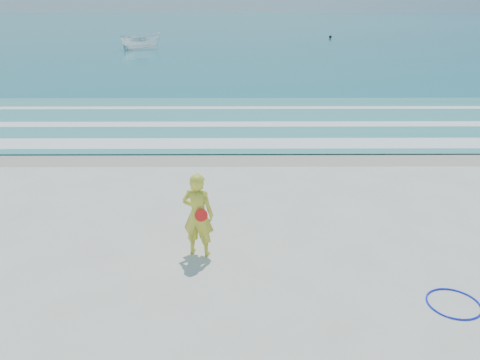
{
  "coord_description": "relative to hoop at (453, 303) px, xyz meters",
  "views": [
    {
      "loc": [
        0.12,
        -6.63,
        5.11
      ],
      "look_at": [
        0.18,
        4.0,
        1.0
      ],
      "focal_mm": 35.0,
      "sensor_mm": 36.0,
      "label": 1
    }
  ],
  "objects": [
    {
      "name": "ground",
      "position": [
        -3.99,
        -0.37,
        -0.02
      ],
      "size": [
        400.0,
        400.0,
        0.0
      ],
      "primitive_type": "plane",
      "color": "silver",
      "rests_on": "ground"
    },
    {
      "name": "wet_sand",
      "position": [
        -3.99,
        8.63,
        -0.02
      ],
      "size": [
        400.0,
        2.4,
        0.0
      ],
      "primitive_type": "cube",
      "color": "#B2A893",
      "rests_on": "ground"
    },
    {
      "name": "ocean",
      "position": [
        -3.99,
        104.63,
        0.0
      ],
      "size": [
        400.0,
        190.0,
        0.04
      ],
      "primitive_type": "cube",
      "color": "#19727F",
      "rests_on": "ground"
    },
    {
      "name": "shallow",
      "position": [
        -3.99,
        13.63,
        0.03
      ],
      "size": [
        400.0,
        10.0,
        0.01
      ],
      "primitive_type": "cube",
      "color": "#59B7AD",
      "rests_on": "ocean"
    },
    {
      "name": "foam_near",
      "position": [
        -3.99,
        9.93,
        0.04
      ],
      "size": [
        400.0,
        1.4,
        0.01
      ],
      "primitive_type": "cube",
      "color": "white",
      "rests_on": "shallow"
    },
    {
      "name": "foam_mid",
      "position": [
        -3.99,
        12.83,
        0.04
      ],
      "size": [
        400.0,
        0.9,
        0.01
      ],
      "primitive_type": "cube",
      "color": "white",
      "rests_on": "shallow"
    },
    {
      "name": "foam_far",
      "position": [
        -3.99,
        16.13,
        0.04
      ],
      "size": [
        400.0,
        0.6,
        0.01
      ],
      "primitive_type": "cube",
      "color": "white",
      "rests_on": "shallow"
    },
    {
      "name": "hoop",
      "position": [
        0.0,
        0.0,
        0.0
      ],
      "size": [
        1.17,
        1.17,
        0.03
      ],
      "primitive_type": "torus",
      "rotation": [
        0.0,
        0.0,
        0.28
      ],
      "color": "#0C1EE1",
      "rests_on": "ground"
    },
    {
      "name": "boat",
      "position": [
        -14.28,
        45.54,
        0.89
      ],
      "size": [
        4.78,
        3.32,
        1.73
      ],
      "primitive_type": "imported",
      "rotation": [
        0.0,
        0.0,
        1.98
      ],
      "color": "white",
      "rests_on": "ocean"
    },
    {
      "name": "buoy",
      "position": [
        9.19,
        61.34,
        0.23
      ],
      "size": [
        0.41,
        0.41,
        0.41
      ],
      "primitive_type": "sphere",
      "color": "black",
      "rests_on": "ocean"
    },
    {
      "name": "woman",
      "position": [
        -4.7,
        1.82,
        0.9
      ],
      "size": [
        0.76,
        0.6,
        1.84
      ],
      "color": "gold",
      "rests_on": "ground"
    }
  ]
}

